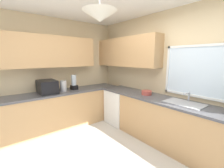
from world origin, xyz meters
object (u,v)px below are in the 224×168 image
Objects in this scene: microwave at (47,87)px; bowl at (147,93)px; dishwasher at (120,107)px; kettle at (63,86)px; blender_appliance at (74,83)px; sink_assembly at (184,103)px.

bowl is at bearing 47.58° from microwave.
dishwasher is 0.95m from bowl.
kettle is 0.70× the size of blender_appliance.
kettle reaches higher than dishwasher.
microwave reaches higher than bowl.
microwave is 2.17m from bowl.
microwave is 2.78m from sink_assembly.
sink_assembly reaches higher than bowl.
sink_assembly is at bearing 35.34° from microwave.
microwave is 0.63m from blender_appliance.
kettle is 0.40× the size of sink_assembly.
kettle is at bearing -117.70° from dishwasher.
kettle is at bearing 86.76° from microwave.
bowl is at bearing -179.56° from sink_assembly.
dishwasher is at bearing -178.71° from sink_assembly.
sink_assembly is at bearing 29.17° from kettle.
kettle reaches higher than bowl.
kettle is at bearing -85.87° from blender_appliance.
blender_appliance is at bearing 90.00° from microwave.
dishwasher is at bearing -177.86° from bowl.
blender_appliance is (0.00, 0.63, 0.02)m from microwave.
dishwasher is 1.50m from kettle.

